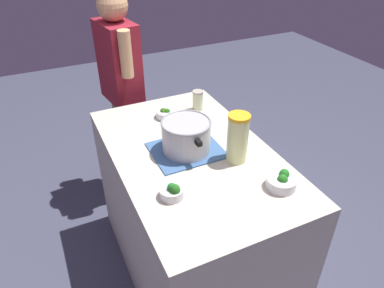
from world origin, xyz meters
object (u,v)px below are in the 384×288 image
(mason_jar, at_px, (198,100))
(broccoli_bowl_center, at_px, (282,182))
(person_cook, at_px, (123,93))
(cooking_pot, at_px, (186,135))
(lemonade_pitcher, at_px, (238,138))
(broccoli_bowl_front, at_px, (166,114))
(broccoli_bowl_back, at_px, (172,192))

(mason_jar, relative_size, broccoli_bowl_center, 0.92)
(broccoli_bowl_center, bearing_deg, person_cook, 14.25)
(cooking_pot, xyz_separation_m, lemonade_pitcher, (-0.18, -0.20, 0.03))
(mason_jar, xyz_separation_m, broccoli_bowl_front, (-0.01, 0.22, -0.04))
(cooking_pot, bearing_deg, lemonade_pitcher, -131.91)
(lemonade_pitcher, height_order, mason_jar, lemonade_pitcher)
(cooking_pot, xyz_separation_m, broccoli_bowl_front, (0.38, -0.03, -0.07))
(lemonade_pitcher, relative_size, person_cook, 0.16)
(broccoli_bowl_front, xyz_separation_m, broccoli_bowl_center, (-0.83, -0.24, 0.01))
(lemonade_pitcher, distance_m, broccoli_bowl_front, 0.59)
(cooking_pot, relative_size, mason_jar, 2.57)
(lemonade_pitcher, bearing_deg, person_cook, 13.89)
(mason_jar, relative_size, broccoli_bowl_front, 1.09)
(lemonade_pitcher, distance_m, broccoli_bowl_back, 0.43)
(cooking_pot, height_order, broccoli_bowl_back, cooking_pot)
(cooking_pot, height_order, lemonade_pitcher, lemonade_pitcher)
(broccoli_bowl_front, bearing_deg, cooking_pot, 174.91)
(broccoli_bowl_back, relative_size, person_cook, 0.07)
(mason_jar, xyz_separation_m, broccoli_bowl_back, (-0.69, 0.46, -0.03))
(mason_jar, bearing_deg, lemonade_pitcher, 174.15)
(mason_jar, relative_size, broccoli_bowl_back, 1.16)
(lemonade_pitcher, relative_size, broccoli_bowl_back, 2.36)
(lemonade_pitcher, bearing_deg, mason_jar, -5.85)
(cooking_pot, bearing_deg, broccoli_bowl_back, 145.80)
(broccoli_bowl_front, bearing_deg, person_cook, 11.48)
(broccoli_bowl_front, bearing_deg, lemonade_pitcher, -163.70)
(mason_jar, bearing_deg, broccoli_bowl_center, -178.73)
(broccoli_bowl_center, relative_size, person_cook, 0.09)
(broccoli_bowl_front, xyz_separation_m, person_cook, (0.57, 0.11, -0.08))
(cooking_pot, distance_m, broccoli_bowl_back, 0.37)
(cooking_pot, bearing_deg, mason_jar, -33.27)
(lemonade_pitcher, relative_size, broccoli_bowl_center, 1.87)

